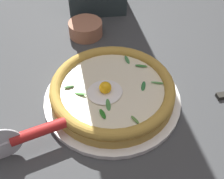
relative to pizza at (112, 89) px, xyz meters
The scene contains 5 objects.
ground_plane 0.05m from the pizza, behind, with size 2.40×2.40×0.03m, color #3A3C3E.
pizza_plate 0.03m from the pizza, 150.47° to the right, with size 0.31×0.31×0.01m, color white.
pizza is the anchor object (origin of this frame).
side_bowl 0.27m from the pizza, 96.82° to the right, with size 0.10×0.10×0.04m, color #B67657.
pizza_cutter 0.20m from the pizza, 15.29° to the left, with size 0.17×0.02×0.08m.
Camera 1 is at (0.18, 0.37, 0.46)m, focal length 42.75 mm.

